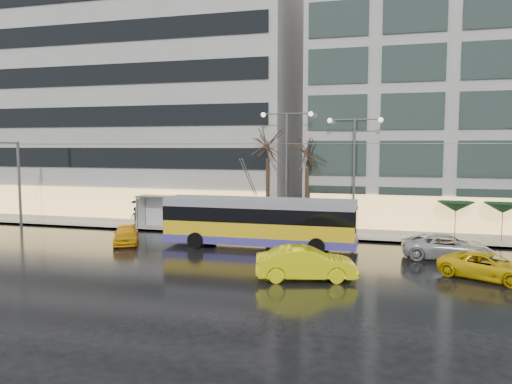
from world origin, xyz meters
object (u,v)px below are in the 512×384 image
at_px(bus_shelter, 160,204).
at_px(trolleybus, 259,224).
at_px(street_lamp_near, 286,155).
at_px(taxi_a, 126,234).

bearing_deg(bus_shelter, trolleybus, -28.69).
xyz_separation_m(trolleybus, bus_shelter, (-9.72, 5.32, 0.38)).
relative_size(trolleybus, bus_shelter, 3.01).
bearing_deg(bus_shelter, street_lamp_near, 0.63).
xyz_separation_m(street_lamp_near, taxi_a, (-9.74, -6.67, -5.32)).
height_order(trolleybus, taxi_a, trolleybus).
height_order(trolleybus, street_lamp_near, street_lamp_near).
distance_m(street_lamp_near, taxi_a, 12.95).
bearing_deg(taxi_a, street_lamp_near, 7.41).
bearing_deg(trolleybus, street_lamp_near, 83.00).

